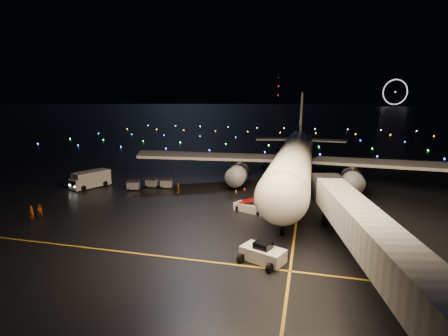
{
  "coord_description": "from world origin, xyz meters",
  "views": [
    {
      "loc": [
        13.3,
        -40.64,
        15.85
      ],
      "look_at": [
        0.16,
        12.0,
        5.0
      ],
      "focal_mm": 28.0,
      "sensor_mm": 36.0,
      "label": 1
    }
  ],
  "objects_px": {
    "belt_loader": "(251,200)",
    "service_truck": "(92,179)",
    "pushback_tug": "(263,252)",
    "baggage_cart_0": "(152,183)",
    "crew_c": "(178,188)",
    "crew_a": "(31,212)",
    "baggage_cart_2": "(133,185)",
    "baggage_cart_1": "(166,183)",
    "airliner": "(296,138)",
    "crew_b": "(40,210)"
  },
  "relations": [
    {
      "from": "crew_c",
      "to": "service_truck",
      "type": "bearing_deg",
      "value": -115.51
    },
    {
      "from": "airliner",
      "to": "crew_a",
      "type": "distance_m",
      "value": 44.52
    },
    {
      "from": "crew_b",
      "to": "baggage_cart_1",
      "type": "height_order",
      "value": "baggage_cart_1"
    },
    {
      "from": "airliner",
      "to": "crew_c",
      "type": "distance_m",
      "value": 23.48
    },
    {
      "from": "belt_loader",
      "to": "baggage_cart_0",
      "type": "bearing_deg",
      "value": 176.9
    },
    {
      "from": "pushback_tug",
      "to": "service_truck",
      "type": "xyz_separation_m",
      "value": [
        -34.16,
        21.88,
        0.49
      ]
    },
    {
      "from": "crew_a",
      "to": "baggage_cart_2",
      "type": "height_order",
      "value": "crew_a"
    },
    {
      "from": "crew_a",
      "to": "crew_c",
      "type": "relative_size",
      "value": 1.03
    },
    {
      "from": "belt_loader",
      "to": "crew_a",
      "type": "relative_size",
      "value": 4.13
    },
    {
      "from": "service_truck",
      "to": "baggage_cart_0",
      "type": "relative_size",
      "value": 4.2
    },
    {
      "from": "baggage_cart_1",
      "to": "service_truck",
      "type": "bearing_deg",
      "value": -179.65
    },
    {
      "from": "airliner",
      "to": "baggage_cart_2",
      "type": "height_order",
      "value": "airliner"
    },
    {
      "from": "crew_a",
      "to": "baggage_cart_0",
      "type": "relative_size",
      "value": 0.89
    },
    {
      "from": "airliner",
      "to": "pushback_tug",
      "type": "xyz_separation_m",
      "value": [
        -1.41,
        -33.64,
        -7.56
      ]
    },
    {
      "from": "airliner",
      "to": "baggage_cart_0",
      "type": "height_order",
      "value": "airliner"
    },
    {
      "from": "pushback_tug",
      "to": "service_truck",
      "type": "relative_size",
      "value": 0.52
    },
    {
      "from": "baggage_cart_1",
      "to": "baggage_cart_2",
      "type": "distance_m",
      "value": 5.8
    },
    {
      "from": "airliner",
      "to": "crew_a",
      "type": "xyz_separation_m",
      "value": [
        -33.38,
        -28.42,
        -7.71
      ]
    },
    {
      "from": "airliner",
      "to": "pushback_tug",
      "type": "bearing_deg",
      "value": -92.12
    },
    {
      "from": "pushback_tug",
      "to": "service_truck",
      "type": "bearing_deg",
      "value": 170.43
    },
    {
      "from": "pushback_tug",
      "to": "baggage_cart_0",
      "type": "height_order",
      "value": "pushback_tug"
    },
    {
      "from": "crew_a",
      "to": "crew_b",
      "type": "xyz_separation_m",
      "value": [
        0.42,
        1.11,
        -0.06
      ]
    },
    {
      "from": "crew_a",
      "to": "baggage_cart_2",
      "type": "xyz_separation_m",
      "value": [
        6.04,
        16.77,
        -0.01
      ]
    },
    {
      "from": "pushback_tug",
      "to": "baggage_cart_2",
      "type": "distance_m",
      "value": 34.0
    },
    {
      "from": "pushback_tug",
      "to": "crew_a",
      "type": "distance_m",
      "value": 32.4
    },
    {
      "from": "crew_a",
      "to": "baggage_cart_2",
      "type": "bearing_deg",
      "value": 57.99
    },
    {
      "from": "crew_b",
      "to": "baggage_cart_0",
      "type": "bearing_deg",
      "value": 42.43
    },
    {
      "from": "service_truck",
      "to": "crew_c",
      "type": "distance_m",
      "value": 16.71
    },
    {
      "from": "belt_loader",
      "to": "service_truck",
      "type": "bearing_deg",
      "value": -170.19
    },
    {
      "from": "airliner",
      "to": "baggage_cart_1",
      "type": "relative_size",
      "value": 29.6
    },
    {
      "from": "crew_a",
      "to": "crew_c",
      "type": "xyz_separation_m",
      "value": [
        14.51,
        16.81,
        -0.03
      ]
    },
    {
      "from": "belt_loader",
      "to": "service_truck",
      "type": "distance_m",
      "value": 31.19
    },
    {
      "from": "airliner",
      "to": "crew_c",
      "type": "height_order",
      "value": "airliner"
    },
    {
      "from": "crew_b",
      "to": "pushback_tug",
      "type": "bearing_deg",
      "value": -35.35
    },
    {
      "from": "belt_loader",
      "to": "crew_c",
      "type": "bearing_deg",
      "value": 175.63
    },
    {
      "from": "service_truck",
      "to": "baggage_cart_1",
      "type": "relative_size",
      "value": 3.99
    },
    {
      "from": "service_truck",
      "to": "crew_c",
      "type": "bearing_deg",
      "value": 25.07
    },
    {
      "from": "crew_b",
      "to": "baggage_cart_0",
      "type": "distance_m",
      "value": 19.9
    },
    {
      "from": "belt_loader",
      "to": "baggage_cart_1",
      "type": "bearing_deg",
      "value": 173.06
    },
    {
      "from": "pushback_tug",
      "to": "service_truck",
      "type": "distance_m",
      "value": 40.57
    },
    {
      "from": "baggage_cart_2",
      "to": "pushback_tug",
      "type": "bearing_deg",
      "value": -57.07
    },
    {
      "from": "pushback_tug",
      "to": "crew_a",
      "type": "bearing_deg",
      "value": -166.19
    },
    {
      "from": "crew_c",
      "to": "baggage_cart_2",
      "type": "bearing_deg",
      "value": -115.74
    },
    {
      "from": "airliner",
      "to": "belt_loader",
      "type": "xyz_separation_m",
      "value": [
        -5.13,
        -18.55,
        -6.84
      ]
    },
    {
      "from": "pushback_tug",
      "to": "belt_loader",
      "type": "relative_size",
      "value": 0.59
    },
    {
      "from": "baggage_cart_0",
      "to": "baggage_cart_1",
      "type": "bearing_deg",
      "value": 8.74
    },
    {
      "from": "crew_c",
      "to": "baggage_cart_0",
      "type": "height_order",
      "value": "crew_c"
    },
    {
      "from": "baggage_cart_0",
      "to": "baggage_cart_2",
      "type": "xyz_separation_m",
      "value": [
        -2.34,
        -2.58,
        0.03
      ]
    },
    {
      "from": "crew_c",
      "to": "baggage_cart_1",
      "type": "distance_m",
      "value": 4.28
    },
    {
      "from": "belt_loader",
      "to": "crew_a",
      "type": "distance_m",
      "value": 29.94
    }
  ]
}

